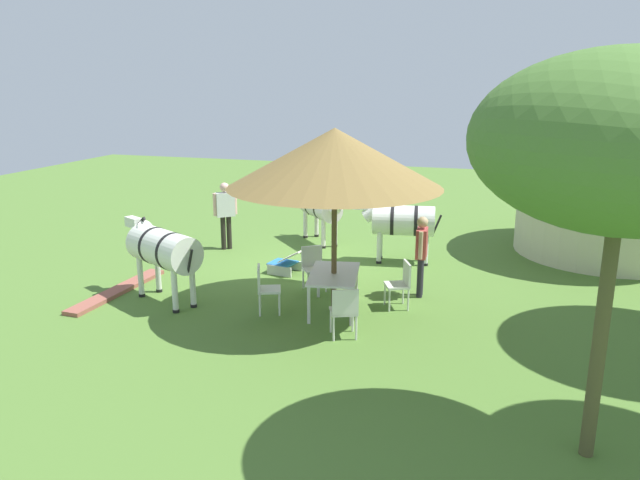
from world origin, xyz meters
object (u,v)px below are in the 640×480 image
(standing_watcher, at_px, (225,209))
(acacia_tree_left_background, at_px, (625,142))
(patio_chair_west_end, at_px, (265,286))
(zebra_by_umbrella, at_px, (162,249))
(patio_chair_near_lawn, at_px, (344,309))
(striped_lounge_chair, at_px, (287,262))
(zebra_toward_hut, at_px, (321,208))
(patio_chair_east_end, at_px, (313,265))
(zebra_nearest_camera, at_px, (401,221))
(guest_beside_umbrella, at_px, (421,249))
(shade_umbrella, at_px, (335,158))
(thatched_hut, at_px, (616,154))
(patio_dining_table, at_px, (334,277))
(patio_chair_near_hut, at_px, (401,281))

(standing_watcher, bearing_deg, acacia_tree_left_background, 99.02)
(acacia_tree_left_background, bearing_deg, patio_chair_west_end, -120.15)
(patio_chair_west_end, height_order, zebra_by_umbrella, zebra_by_umbrella)
(patio_chair_near_lawn, height_order, patio_chair_west_end, same)
(striped_lounge_chair, bearing_deg, zebra_toward_hut, 10.08)
(patio_chair_east_end, relative_size, standing_watcher, 0.52)
(patio_chair_east_end, xyz_separation_m, standing_watcher, (-2.29, -3.08, 0.51))
(acacia_tree_left_background, bearing_deg, zebra_nearest_camera, -154.08)
(standing_watcher, distance_m, zebra_toward_hut, 2.50)
(patio_chair_near_lawn, bearing_deg, guest_beside_umbrella, 45.90)
(shade_umbrella, bearing_deg, patio_chair_west_end, -68.21)
(thatched_hut, relative_size, zebra_toward_hut, 2.96)
(standing_watcher, bearing_deg, patio_chair_east_end, 103.43)
(shade_umbrella, xyz_separation_m, striped_lounge_chair, (-1.92, -1.64, -2.63))
(shade_umbrella, xyz_separation_m, patio_chair_east_end, (-1.06, -0.74, -2.36))
(thatched_hut, bearing_deg, shade_umbrella, -42.86)
(patio_chair_east_end, bearing_deg, patio_dining_table, 90.00)
(shade_umbrella, bearing_deg, standing_watcher, -131.27)
(thatched_hut, height_order, shade_umbrella, thatched_hut)
(guest_beside_umbrella, distance_m, zebra_nearest_camera, 2.37)
(patio_chair_near_lawn, bearing_deg, standing_watcher, 110.11)
(striped_lounge_chair, bearing_deg, thatched_hut, -51.91)
(striped_lounge_chair, xyz_separation_m, zebra_by_umbrella, (2.41, -1.66, 0.82))
(patio_chair_west_end, xyz_separation_m, acacia_tree_left_background, (3.06, 5.27, 3.10))
(patio_chair_near_lawn, height_order, zebra_nearest_camera, zebra_nearest_camera)
(thatched_hut, distance_m, guest_beside_umbrella, 6.23)
(patio_chair_near_lawn, height_order, zebra_toward_hut, zebra_toward_hut)
(guest_beside_umbrella, relative_size, zebra_nearest_camera, 0.77)
(standing_watcher, relative_size, striped_lounge_chair, 1.93)
(patio_chair_near_hut, height_order, patio_chair_east_end, same)
(patio_chair_east_end, bearing_deg, striped_lounge_chair, -78.86)
(patio_dining_table, xyz_separation_m, acacia_tree_left_background, (3.54, 4.07, 2.96))
(standing_watcher, bearing_deg, striped_lounge_chair, 106.79)
(patio_chair_east_end, bearing_deg, zebra_by_umbrella, -3.95)
(patio_dining_table, xyz_separation_m, guest_beside_umbrella, (-1.27, 1.44, 0.32))
(shade_umbrella, relative_size, patio_chair_east_end, 4.31)
(patio_chair_west_end, relative_size, guest_beside_umbrella, 0.55)
(patio_chair_east_end, bearing_deg, patio_chair_near_lawn, 84.26)
(patio_dining_table, height_order, zebra_by_umbrella, zebra_by_umbrella)
(patio_chair_near_hut, xyz_separation_m, striped_lounge_chair, (-1.39, -2.82, -0.27))
(zebra_by_umbrella, bearing_deg, patio_dining_table, -54.30)
(thatched_hut, bearing_deg, patio_chair_near_lawn, -34.90)
(patio_chair_near_hut, height_order, zebra_toward_hut, zebra_toward_hut)
(guest_beside_umbrella, bearing_deg, patio_dining_table, 128.42)
(patio_chair_near_lawn, relative_size, patio_chair_west_end, 1.00)
(shade_umbrella, bearing_deg, patio_chair_near_hut, 114.21)
(shade_umbrella, distance_m, zebra_by_umbrella, 3.80)
(patio_chair_near_lawn, height_order, patio_chair_east_end, same)
(patio_dining_table, bearing_deg, zebra_by_umbrella, -81.54)
(standing_watcher, xyz_separation_m, zebra_nearest_camera, (-0.16, 4.46, -0.03))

